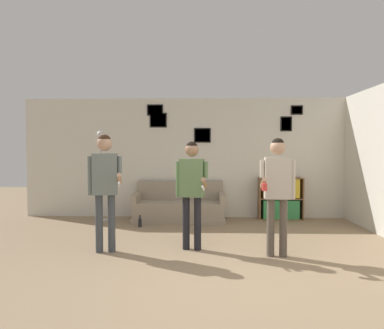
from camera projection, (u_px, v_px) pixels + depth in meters
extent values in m
plane|color=#937A5B|center=(214.00, 285.00, 3.87)|extent=(20.00, 20.00, 0.00)
cube|color=silver|center=(209.00, 158.00, 7.76)|extent=(8.43, 0.06, 2.70)
cube|color=black|center=(155.00, 110.00, 7.72)|extent=(0.36, 0.02, 0.25)
cube|color=beige|center=(155.00, 110.00, 7.71)|extent=(0.32, 0.01, 0.20)
cube|color=black|center=(286.00, 124.00, 7.63)|extent=(0.25, 0.02, 0.33)
cube|color=gray|center=(286.00, 124.00, 7.62)|extent=(0.21, 0.01, 0.28)
cube|color=black|center=(297.00, 110.00, 7.61)|extent=(0.26, 0.02, 0.20)
cube|color=gray|center=(297.00, 110.00, 7.60)|extent=(0.22, 0.01, 0.16)
cube|color=black|center=(158.00, 120.00, 7.72)|extent=(0.38, 0.02, 0.33)
cube|color=#B2B2BC|center=(158.00, 120.00, 7.72)|extent=(0.34, 0.01, 0.28)
cube|color=black|center=(202.00, 135.00, 7.70)|extent=(0.37, 0.02, 0.33)
cube|color=gray|center=(202.00, 135.00, 7.70)|extent=(0.33, 0.01, 0.28)
cube|color=gray|center=(179.00, 219.00, 7.37)|extent=(1.97, 0.80, 0.10)
cube|color=gray|center=(179.00, 209.00, 7.36)|extent=(1.91, 0.74, 0.32)
cube|color=gray|center=(180.00, 190.00, 7.68)|extent=(1.91, 0.14, 0.42)
cube|color=gray|center=(136.00, 197.00, 7.38)|extent=(0.12, 0.74, 0.18)
cube|color=gray|center=(222.00, 198.00, 7.32)|extent=(0.12, 0.74, 0.18)
cube|color=brown|center=(259.00, 198.00, 7.54)|extent=(0.02, 0.30, 0.93)
cube|color=brown|center=(302.00, 199.00, 7.51)|extent=(0.02, 0.30, 0.93)
cube|color=brown|center=(279.00, 198.00, 7.67)|extent=(0.95, 0.01, 0.93)
cube|color=brown|center=(280.00, 219.00, 7.54)|extent=(0.90, 0.30, 0.02)
cube|color=brown|center=(281.00, 178.00, 7.50)|extent=(0.90, 0.30, 0.02)
cube|color=brown|center=(280.00, 198.00, 7.52)|extent=(0.90, 0.30, 0.02)
cube|color=#338447|center=(280.00, 209.00, 7.52)|extent=(0.78, 0.26, 0.41)
cube|color=gold|center=(281.00, 188.00, 7.50)|extent=(0.78, 0.26, 0.41)
cylinder|color=#ADA89E|center=(102.00, 220.00, 7.36)|extent=(0.28, 0.28, 0.03)
cylinder|color=#ADA89E|center=(101.00, 179.00, 7.32)|extent=(0.03, 0.03, 1.75)
sphere|color=silver|center=(101.00, 135.00, 7.28)|extent=(0.17, 0.17, 0.17)
cylinder|color=#3D4247|center=(99.00, 224.00, 5.09)|extent=(0.11, 0.11, 0.87)
cylinder|color=#3D4247|center=(112.00, 223.00, 5.12)|extent=(0.11, 0.11, 0.87)
cube|color=slate|center=(105.00, 174.00, 5.08)|extent=(0.39, 0.27, 0.61)
sphere|color=tan|center=(105.00, 143.00, 5.06)|extent=(0.22, 0.22, 0.22)
sphere|color=#382314|center=(105.00, 141.00, 5.05)|extent=(0.19, 0.19, 0.19)
cylinder|color=slate|center=(120.00, 165.00, 5.11)|extent=(0.07, 0.07, 0.26)
cylinder|color=tan|center=(119.00, 179.00, 4.97)|extent=(0.13, 0.32, 0.19)
cylinder|color=white|center=(119.00, 184.00, 4.84)|extent=(0.06, 0.15, 0.09)
cylinder|color=slate|center=(90.00, 176.00, 5.04)|extent=(0.07, 0.07, 0.58)
cylinder|color=black|center=(186.00, 223.00, 5.25)|extent=(0.11, 0.11, 0.82)
cylinder|color=black|center=(198.00, 223.00, 5.22)|extent=(0.11, 0.11, 0.82)
cube|color=#5B7A4C|center=(192.00, 178.00, 5.21)|extent=(0.39, 0.25, 0.58)
sphere|color=#997051|center=(192.00, 150.00, 5.19)|extent=(0.21, 0.21, 0.21)
sphere|color=black|center=(192.00, 147.00, 5.19)|extent=(0.18, 0.18, 0.18)
cylinder|color=#5B7A4C|center=(206.00, 170.00, 5.16)|extent=(0.07, 0.07, 0.24)
cylinder|color=#997051|center=(204.00, 183.00, 5.04)|extent=(0.11, 0.30, 0.18)
cylinder|color=white|center=(203.00, 188.00, 4.91)|extent=(0.05, 0.14, 0.09)
cylinder|color=#5B7A4C|center=(178.00, 179.00, 5.25)|extent=(0.07, 0.07, 0.54)
cylinder|color=brown|center=(271.00, 227.00, 4.91)|extent=(0.11, 0.11, 0.84)
cylinder|color=brown|center=(283.00, 228.00, 4.89)|extent=(0.11, 0.11, 0.84)
cube|color=#BCB2A3|center=(277.00, 178.00, 4.87)|extent=(0.37, 0.22, 0.59)
sphere|color=tan|center=(278.00, 147.00, 4.85)|extent=(0.22, 0.22, 0.22)
sphere|color=black|center=(278.00, 144.00, 4.85)|extent=(0.18, 0.18, 0.18)
cylinder|color=#BCB2A3|center=(293.00, 180.00, 4.85)|extent=(0.07, 0.07, 0.56)
cylinder|color=#BCB2A3|center=(262.00, 169.00, 4.88)|extent=(0.07, 0.07, 0.25)
cylinder|color=tan|center=(263.00, 183.00, 4.75)|extent=(0.08, 0.31, 0.19)
cylinder|color=red|center=(264.00, 187.00, 4.62)|extent=(0.08, 0.08, 0.10)
cylinder|color=black|center=(140.00, 223.00, 6.79)|extent=(0.07, 0.07, 0.17)
cylinder|color=black|center=(140.00, 217.00, 6.79)|extent=(0.03, 0.03, 0.07)
cylinder|color=red|center=(290.00, 175.00, 7.49)|extent=(0.09, 0.09, 0.10)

